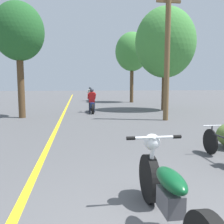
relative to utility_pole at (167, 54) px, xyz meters
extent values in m
cube|color=yellow|center=(-4.81, 3.97, -3.01)|extent=(0.14, 48.00, 0.01)
cylinder|color=brown|center=(0.00, 0.00, -0.09)|extent=(0.24, 0.24, 5.86)
cube|color=brown|center=(0.00, 0.00, 2.24)|extent=(1.10, 0.10, 0.12)
cylinder|color=#513A23|center=(1.41, 4.00, -1.51)|extent=(0.32, 0.32, 3.02)
ellipsoid|color=#42893D|center=(1.41, 4.00, 1.19)|extent=(3.74, 3.36, 4.30)
cylinder|color=#513A23|center=(0.88, 10.83, -1.21)|extent=(0.32, 0.32, 3.60)
ellipsoid|color=#42893D|center=(0.88, 10.83, 1.53)|extent=(3.00, 2.70, 3.45)
cylinder|color=#513A23|center=(-6.74, 1.80, -1.32)|extent=(0.32, 0.32, 3.40)
ellipsoid|color=#235B28|center=(-6.74, 1.80, 1.14)|extent=(2.41, 2.17, 2.77)
cylinder|color=black|center=(-3.02, -7.27, -2.68)|extent=(0.12, 0.67, 0.67)
ellipsoid|color=#0C4723|center=(-3.02, -8.03, -2.39)|extent=(0.24, 0.66, 0.19)
cube|color=#4C4C51|center=(-3.02, -8.03, -2.63)|extent=(0.20, 0.36, 0.24)
cylinder|color=silver|center=(-3.02, -7.36, -2.37)|extent=(0.06, 0.23, 0.64)
cylinder|color=silver|center=(-3.02, -7.45, -2.06)|extent=(0.63, 0.04, 0.04)
cylinder|color=black|center=(-3.34, -7.45, -2.06)|extent=(0.11, 0.05, 0.05)
cylinder|color=black|center=(-2.71, -7.45, -2.06)|extent=(0.11, 0.05, 0.05)
sphere|color=silver|center=(-3.02, -7.36, -2.14)|extent=(0.22, 0.22, 0.22)
cylinder|color=black|center=(-3.18, 4.31, -2.74)|extent=(0.12, 0.56, 0.56)
cylinder|color=black|center=(-3.18, 2.77, -2.74)|extent=(0.12, 0.56, 0.56)
cube|color=navy|center=(-3.18, 3.54, -2.56)|extent=(0.20, 0.98, 0.28)
cylinder|color=silver|center=(-3.18, 4.21, -2.10)|extent=(0.50, 0.03, 0.03)
cylinder|color=#282D3D|center=(-3.31, 3.49, -2.72)|extent=(0.11, 0.11, 0.60)
cylinder|color=#282D3D|center=(-3.05, 3.49, -2.72)|extent=(0.11, 0.11, 0.60)
cube|color=red|center=(-3.18, 3.52, -2.12)|extent=(0.34, 0.28, 0.61)
cylinder|color=red|center=(-3.38, 3.68, -2.06)|extent=(0.08, 0.48, 0.37)
cylinder|color=red|center=(-2.98, 3.68, -2.06)|extent=(0.08, 0.48, 0.37)
sphere|color=#2D333D|center=(-3.18, 3.56, -1.71)|extent=(0.23, 0.23, 0.23)
cylinder|color=black|center=(-2.78, 13.95, -2.73)|extent=(0.12, 0.58, 0.58)
cylinder|color=black|center=(-2.78, 12.49, -2.73)|extent=(0.12, 0.58, 0.58)
cube|color=navy|center=(-2.78, 13.22, -2.55)|extent=(0.20, 0.93, 0.28)
cylinder|color=silver|center=(-2.78, 13.85, -2.08)|extent=(0.50, 0.03, 0.03)
cylinder|color=slate|center=(-2.91, 13.17, -2.71)|extent=(0.11, 0.11, 0.61)
cylinder|color=slate|center=(-2.65, 13.17, -2.71)|extent=(0.11, 0.11, 0.61)
cube|color=silver|center=(-2.78, 13.20, -2.13)|extent=(0.34, 0.27, 0.56)
cylinder|color=silver|center=(-2.98, 13.36, -2.08)|extent=(0.08, 0.44, 0.34)
cylinder|color=silver|center=(-2.58, 13.36, -2.08)|extent=(0.08, 0.44, 0.34)
sphere|color=#2D333D|center=(-2.78, 13.24, -1.74)|extent=(0.24, 0.24, 0.24)
cylinder|color=black|center=(-0.92, -5.29, -2.71)|extent=(0.04, 0.60, 0.60)
cylinder|color=black|center=(-0.92, -5.77, -2.50)|extent=(0.04, 0.78, 0.04)
cylinder|color=black|center=(-0.92, -5.34, -2.52)|extent=(0.03, 0.03, 0.39)
cylinder|color=silver|center=(-0.92, -5.34, -2.32)|extent=(0.44, 0.03, 0.03)
camera|label=1|loc=(-4.00, -10.37, -1.36)|focal=38.00mm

